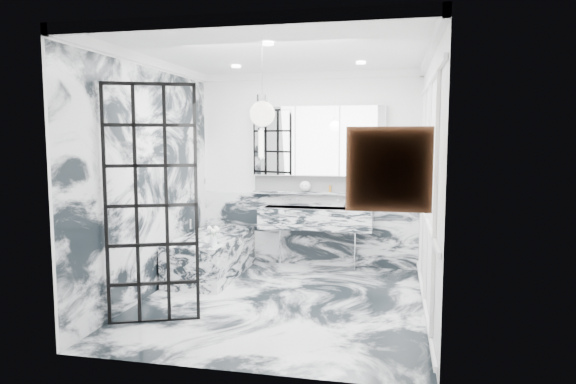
% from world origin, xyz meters
% --- Properties ---
extents(floor, '(3.60, 3.60, 0.00)m').
position_xyz_m(floor, '(0.00, 0.00, 0.00)').
color(floor, silver).
rests_on(floor, ground).
extents(ceiling, '(3.60, 3.60, 0.00)m').
position_xyz_m(ceiling, '(0.00, 0.00, 2.80)').
color(ceiling, white).
rests_on(ceiling, wall_back).
extents(wall_back, '(3.60, 0.00, 3.60)m').
position_xyz_m(wall_back, '(0.00, 1.80, 1.40)').
color(wall_back, white).
rests_on(wall_back, floor).
extents(wall_front, '(3.60, 0.00, 3.60)m').
position_xyz_m(wall_front, '(0.00, -1.80, 1.40)').
color(wall_front, white).
rests_on(wall_front, floor).
extents(wall_left, '(0.00, 3.60, 3.60)m').
position_xyz_m(wall_left, '(-1.60, 0.00, 1.40)').
color(wall_left, white).
rests_on(wall_left, floor).
extents(wall_right, '(0.00, 3.60, 3.60)m').
position_xyz_m(wall_right, '(1.60, 0.00, 1.40)').
color(wall_right, white).
rests_on(wall_right, floor).
extents(marble_clad_back, '(3.18, 0.05, 1.05)m').
position_xyz_m(marble_clad_back, '(0.00, 1.78, 0.53)').
color(marble_clad_back, silver).
rests_on(marble_clad_back, floor).
extents(marble_clad_left, '(0.02, 3.56, 2.68)m').
position_xyz_m(marble_clad_left, '(-1.59, 0.00, 1.34)').
color(marble_clad_left, silver).
rests_on(marble_clad_left, floor).
extents(panel_molding, '(0.03, 3.40, 2.30)m').
position_xyz_m(panel_molding, '(1.58, 0.00, 1.30)').
color(panel_molding, white).
rests_on(panel_molding, floor).
extents(soap_bottle_a, '(0.07, 0.07, 0.19)m').
position_xyz_m(soap_bottle_a, '(0.62, 1.71, 1.19)').
color(soap_bottle_a, '#8C5919').
rests_on(soap_bottle_a, ledge).
extents(soap_bottle_b, '(0.10, 0.10, 0.17)m').
position_xyz_m(soap_bottle_b, '(0.94, 1.71, 1.18)').
color(soap_bottle_b, '#4C4C51').
rests_on(soap_bottle_b, ledge).
extents(soap_bottle_c, '(0.15, 0.15, 0.15)m').
position_xyz_m(soap_bottle_c, '(0.83, 1.71, 1.16)').
color(soap_bottle_c, silver).
rests_on(soap_bottle_c, ledge).
extents(face_pot, '(0.16, 0.16, 0.16)m').
position_xyz_m(face_pot, '(-0.03, 1.71, 1.17)').
color(face_pot, white).
rests_on(face_pot, ledge).
extents(amber_bottle, '(0.04, 0.04, 0.10)m').
position_xyz_m(amber_bottle, '(0.33, 1.71, 1.14)').
color(amber_bottle, '#8C5919').
rests_on(amber_bottle, ledge).
extents(flower_vase, '(0.08, 0.08, 0.12)m').
position_xyz_m(flower_vase, '(-0.92, 0.29, 0.61)').
color(flower_vase, silver).
rests_on(flower_vase, bathtub).
extents(crittall_door, '(0.83, 0.36, 2.39)m').
position_xyz_m(crittall_door, '(-1.13, -0.89, 1.20)').
color(crittall_door, black).
rests_on(crittall_door, floor).
extents(artwork, '(0.52, 0.05, 0.52)m').
position_xyz_m(artwork, '(1.20, -1.76, 1.64)').
color(artwork, '#BC8613').
rests_on(artwork, wall_front).
extents(pendant_light, '(0.22, 0.22, 0.22)m').
position_xyz_m(pendant_light, '(0.08, -1.12, 2.08)').
color(pendant_light, white).
rests_on(pendant_light, ceiling).
extents(trough_sink, '(1.60, 0.45, 0.30)m').
position_xyz_m(trough_sink, '(0.15, 1.55, 0.73)').
color(trough_sink, silver).
rests_on(trough_sink, wall_back).
extents(ledge, '(1.90, 0.14, 0.04)m').
position_xyz_m(ledge, '(0.15, 1.72, 1.07)').
color(ledge, silver).
rests_on(ledge, wall_back).
extents(subway_tile, '(1.90, 0.03, 0.23)m').
position_xyz_m(subway_tile, '(0.15, 1.78, 1.21)').
color(subway_tile, white).
rests_on(subway_tile, wall_back).
extents(mirror_cabinet, '(1.90, 0.16, 1.00)m').
position_xyz_m(mirror_cabinet, '(0.15, 1.73, 1.82)').
color(mirror_cabinet, white).
rests_on(mirror_cabinet, wall_back).
extents(sconce_left, '(0.07, 0.07, 0.40)m').
position_xyz_m(sconce_left, '(-0.67, 1.63, 1.78)').
color(sconce_left, white).
rests_on(sconce_left, mirror_cabinet).
extents(sconce_right, '(0.07, 0.07, 0.40)m').
position_xyz_m(sconce_right, '(0.97, 1.63, 1.78)').
color(sconce_right, white).
rests_on(sconce_right, mirror_cabinet).
extents(bathtub, '(0.75, 1.65, 0.55)m').
position_xyz_m(bathtub, '(-1.18, 0.90, 0.28)').
color(bathtub, silver).
rests_on(bathtub, floor).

